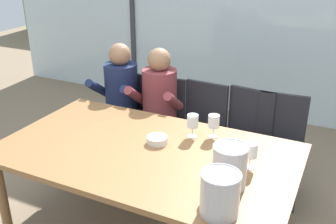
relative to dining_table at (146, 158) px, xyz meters
name	(u,v)px	position (x,y,z in m)	size (l,w,h in m)	color
ground	(197,171)	(0.00, 1.00, -0.67)	(14.00, 14.00, 0.00)	#847056
window_glass_panel	(251,12)	(0.00, 2.63, 0.63)	(7.25, 0.03, 2.60)	silver
window_mullion_left	(132,4)	(-1.63, 2.61, 0.63)	(0.06, 0.06, 2.60)	#38383D
hillside_vineyard	(299,9)	(0.00, 6.71, 0.12)	(13.25, 2.40, 1.58)	#477A38
dining_table	(146,158)	(0.00, 0.00, 0.00)	(2.05, 1.18, 0.74)	olive
chair_near_curtain	(126,110)	(-0.78, 0.98, -0.15)	(0.50, 0.50, 0.89)	#232328
chair_left_of_center	(160,117)	(-0.39, 0.98, -0.15)	(0.48, 0.48, 0.89)	#232328
chair_center	(201,123)	(0.02, 1.01, -0.15)	(0.47, 0.47, 0.89)	#232328
chair_right_of_center	(245,132)	(0.44, 1.03, -0.15)	(0.49, 0.49, 0.89)	#232328
chair_near_window_right	(279,138)	(0.73, 1.02, -0.15)	(0.48, 0.48, 0.89)	#232328
person_navy_polo	(117,98)	(-0.79, 0.86, 0.02)	(0.46, 0.61, 1.20)	#192347
person_maroon_top	(156,105)	(-0.37, 0.86, 0.02)	(0.48, 0.62, 1.20)	brown
ice_bucket_primary	(220,193)	(0.68, -0.44, 0.19)	(0.22, 0.22, 0.25)	#B7B7BC
ice_bucket_secondary	(230,166)	(0.65, -0.17, 0.20)	(0.21, 0.21, 0.26)	#B7B7BC
tasting_bowl	(157,140)	(0.02, 0.12, 0.09)	(0.15, 0.15, 0.05)	silver
wine_glass_by_left_taster	(251,151)	(0.71, 0.08, 0.18)	(0.08, 0.08, 0.17)	silver
wine_glass_near_bucket	(193,122)	(0.21, 0.33, 0.18)	(0.08, 0.08, 0.17)	silver
wine_glass_center_pour	(214,122)	(0.35, 0.39, 0.18)	(0.08, 0.08, 0.17)	silver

